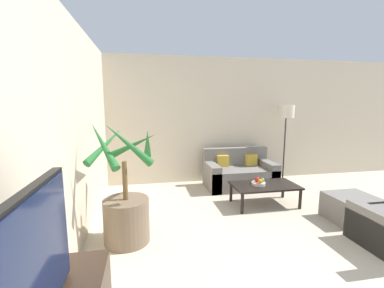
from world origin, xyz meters
name	(u,v)px	position (x,y,z in m)	size (l,w,h in m)	color
wall_back	(248,120)	(0.00, 6.33, 1.35)	(7.78, 0.06, 2.70)	beige
wall_left	(46,148)	(-3.12, 3.15, 1.35)	(0.06, 7.90, 2.70)	beige
television	(37,259)	(-2.83, 2.08, 0.99)	(0.18, 0.77, 0.69)	black
potted_palm	(126,208)	(-2.56, 3.97, 0.44)	(0.90, 0.88, 1.54)	brown
sofa_loveseat	(239,174)	(-0.40, 5.76, 0.27)	(1.40, 0.78, 0.78)	slate
floor_lamp	(286,116)	(0.69, 5.91, 1.45)	(0.33, 0.33, 1.69)	#2D2823
coffee_table	(265,187)	(-0.33, 4.75, 0.32)	(1.10, 0.62, 0.36)	black
fruit_bowl	(258,184)	(-0.44, 4.76, 0.38)	(0.23, 0.23, 0.05)	beige
apple_red	(257,180)	(-0.46, 4.78, 0.45)	(0.08, 0.08, 0.08)	red
apple_green	(262,180)	(-0.38, 4.75, 0.44)	(0.07, 0.07, 0.07)	olive
orange_fruit	(260,181)	(-0.45, 4.69, 0.44)	(0.07, 0.07, 0.07)	orange
ottoman	(351,208)	(0.65, 3.96, 0.19)	(0.64, 0.56, 0.38)	slate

